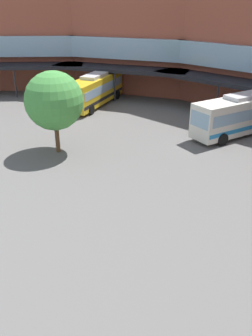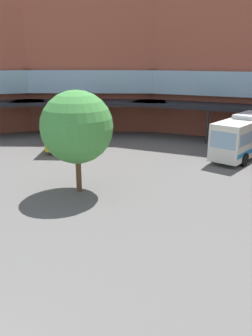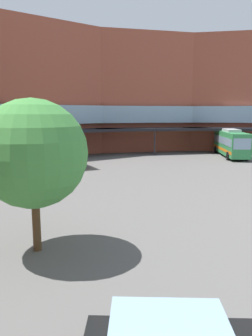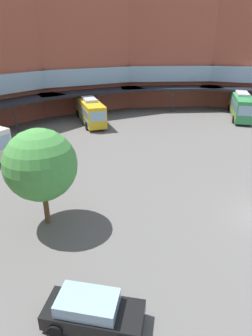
# 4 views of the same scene
# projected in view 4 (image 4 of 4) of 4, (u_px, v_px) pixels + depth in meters

# --- Properties ---
(station_building) EXTENTS (85.39, 46.34, 18.49)m
(station_building) POSITION_uv_depth(u_px,v_px,m) (9.00, 72.00, 26.98)
(station_building) COLOR #9E4C38
(station_building) RESTS_ON ground
(bus_1) EXTENTS (12.24, 5.38, 3.88)m
(bus_1) POSITION_uv_depth(u_px,v_px,m) (241.00, 105.00, 45.71)
(bus_1) COLOR #338C4C
(bus_1) RESTS_ON ground
(bus_4) EXTENTS (9.17, 9.40, 3.64)m
(bus_4) POSITION_uv_depth(u_px,v_px,m) (90.00, 110.00, 42.73)
(bus_4) COLOR gold
(bus_4) RESTS_ON ground
(parked_car) EXTENTS (3.02, 4.74, 1.53)m
(parked_car) POSITION_uv_depth(u_px,v_px,m) (92.00, 311.00, 12.68)
(parked_car) COLOR black
(parked_car) RESTS_ON ground
(plaza_tree) EXTENTS (4.69, 4.69, 6.70)m
(plaza_tree) POSITION_uv_depth(u_px,v_px,m) (41.00, 165.00, 18.28)
(plaza_tree) COLOR brown
(plaza_tree) RESTS_ON ground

